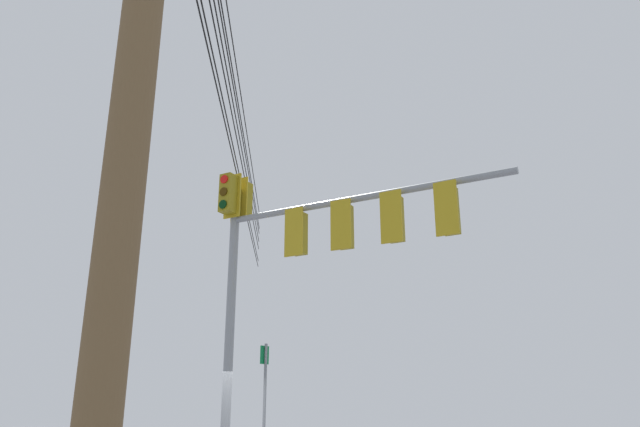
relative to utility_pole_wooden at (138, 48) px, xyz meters
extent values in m
cylinder|color=gray|center=(2.57, -8.25, -1.34)|extent=(0.20, 0.20, 6.62)
cylinder|color=gray|center=(-0.46, -7.45, 1.20)|extent=(6.11, 1.73, 0.14)
cube|color=olive|center=(2.49, -8.54, 1.75)|extent=(0.37, 0.37, 0.90)
cube|color=#B29319|center=(2.54, -8.38, 1.75)|extent=(0.44, 0.15, 1.04)
cylinder|color=red|center=(2.45, -8.70, 2.05)|extent=(0.20, 0.08, 0.20)
cylinder|color=#3C2703|center=(2.45, -8.70, 1.75)|extent=(0.20, 0.08, 0.20)
cylinder|color=black|center=(2.45, -8.70, 1.45)|extent=(0.20, 0.08, 0.20)
cube|color=olive|center=(2.65, -7.96, 1.75)|extent=(0.37, 0.37, 0.90)
cube|color=#B29319|center=(2.60, -8.12, 1.75)|extent=(0.44, 0.15, 1.04)
cylinder|color=red|center=(2.69, -7.80, 2.05)|extent=(0.20, 0.08, 0.20)
cylinder|color=#3C2703|center=(2.69, -7.80, 1.75)|extent=(0.20, 0.08, 0.20)
cylinder|color=black|center=(2.69, -7.80, 1.45)|extent=(0.20, 0.08, 0.20)
cube|color=olive|center=(0.93, -7.82, 0.65)|extent=(0.38, 0.38, 0.90)
cube|color=#B29319|center=(0.98, -7.66, 0.65)|extent=(0.43, 0.17, 1.04)
cylinder|color=red|center=(0.88, -7.98, 0.95)|extent=(0.20, 0.09, 0.20)
cylinder|color=#3C2703|center=(0.88, -7.98, 0.65)|extent=(0.20, 0.09, 0.20)
cylinder|color=black|center=(0.88, -7.98, 0.35)|extent=(0.20, 0.09, 0.20)
cube|color=olive|center=(-0.13, -7.54, 0.65)|extent=(0.36, 0.36, 0.90)
cube|color=#B29319|center=(-0.09, -7.37, 0.65)|extent=(0.44, 0.14, 1.04)
cylinder|color=red|center=(-0.17, -7.70, 0.95)|extent=(0.20, 0.07, 0.20)
cylinder|color=#3C2703|center=(-0.17, -7.70, 0.65)|extent=(0.20, 0.07, 0.20)
cylinder|color=black|center=(-0.17, -7.70, 0.35)|extent=(0.20, 0.07, 0.20)
cube|color=olive|center=(-1.19, -7.26, 0.65)|extent=(0.37, 0.37, 0.90)
cube|color=#B29319|center=(-1.14, -7.10, 0.65)|extent=(0.44, 0.15, 1.04)
cylinder|color=red|center=(-1.23, -7.42, 0.95)|extent=(0.20, 0.08, 0.20)
cylinder|color=#3C2703|center=(-1.23, -7.42, 0.65)|extent=(0.20, 0.08, 0.20)
cylinder|color=black|center=(-1.23, -7.42, 0.35)|extent=(0.20, 0.08, 0.20)
cube|color=olive|center=(-2.25, -6.98, 0.65)|extent=(0.37, 0.37, 0.90)
cube|color=#B29319|center=(-2.20, -6.82, 0.65)|extent=(0.43, 0.17, 1.04)
cylinder|color=red|center=(-2.30, -7.14, 0.95)|extent=(0.20, 0.09, 0.20)
cylinder|color=#3C2703|center=(-2.30, -7.14, 0.65)|extent=(0.20, 0.09, 0.20)
cylinder|color=black|center=(-2.30, -7.14, 0.35)|extent=(0.20, 0.09, 0.20)
cylinder|color=brown|center=(0.00, 0.00, -0.08)|extent=(0.33, 0.33, 9.13)
cylinder|color=slate|center=(2.25, -9.72, -3.05)|extent=(0.07, 0.07, 3.20)
cube|color=#0C7238|center=(2.29, -9.74, -1.71)|extent=(0.13, 0.28, 0.42)
cube|color=white|center=(2.30, -9.74, -1.71)|extent=(0.09, 0.21, 0.36)
cylinder|color=black|center=(2.83, -9.08, 2.32)|extent=(5.68, 18.16, 0.27)
cylinder|color=black|center=(2.83, -9.08, 2.54)|extent=(5.68, 18.16, 0.27)
cylinder|color=black|center=(2.83, -9.08, 3.05)|extent=(5.68, 18.16, 0.27)
cylinder|color=black|center=(2.83, -9.08, 3.36)|extent=(5.68, 18.16, 0.27)
cylinder|color=black|center=(2.83, -9.08, 3.70)|extent=(5.68, 18.16, 0.27)
cylinder|color=black|center=(2.83, -9.08, 3.92)|extent=(5.68, 18.16, 0.27)
cylinder|color=black|center=(2.83, -9.08, 4.44)|extent=(5.68, 18.16, 0.27)
camera|label=1|loc=(-2.45, 3.63, -2.74)|focal=32.80mm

